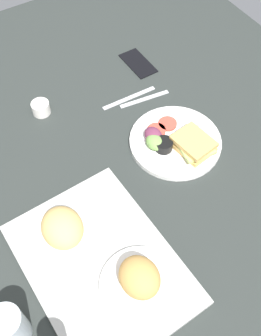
{
  "coord_description": "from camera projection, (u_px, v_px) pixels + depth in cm",
  "views": [
    {
      "loc": [
        -51.09,
        35.55,
        93.9
      ],
      "look_at": [
        2.0,
        3.0,
        4.0
      ],
      "focal_mm": 42.84,
      "sensor_mm": 36.0,
      "label": 1
    }
  ],
  "objects": [
    {
      "name": "ground_plane",
      "position": [
        143.0,
        179.0,
        1.14
      ],
      "size": [
        190.0,
        150.0,
        3.0
      ],
      "primitive_type": "cube",
      "color": "#282D2B"
    },
    {
      "name": "fork",
      "position": [
        144.0,
        99.0,
        1.29
      ],
      "size": [
        3.6,
        17.04,
        0.5
      ],
      "primitive_type": "cube",
      "rotation": [
        0.0,
        0.0,
        1.44
      ],
      "color": "#B7B7BC",
      "rests_on": "ground_plane"
    },
    {
      "name": "cell_phone",
      "position": [
        138.0,
        63.0,
        1.39
      ],
      "size": [
        14.52,
        7.45,
        0.8
      ],
      "primitive_type": "cube",
      "rotation": [
        0.0,
        0.0,
        0.02
      ],
      "color": "black",
      "rests_on": "ground_plane"
    },
    {
      "name": "bread_plate_far",
      "position": [
        63.0,
        232.0,
        0.97
      ],
      "size": [
        21.66,
        21.66,
        9.27
      ],
      "color": "white",
      "rests_on": "serving_tray"
    },
    {
      "name": "bread_plate_near",
      "position": [
        140.0,
        281.0,
        0.91
      ],
      "size": [
        19.13,
        19.13,
        8.56
      ],
      "color": "white",
      "rests_on": "serving_tray"
    },
    {
      "name": "drinking_glass",
      "position": [
        10.0,
        327.0,
        0.84
      ],
      "size": [
        7.25,
        7.25,
        11.11
      ],
      "primitive_type": "cylinder",
      "color": "silver",
      "rests_on": "ground_plane"
    },
    {
      "name": "serving_tray",
      "position": [
        101.0,
        264.0,
        0.97
      ],
      "size": [
        46.42,
        34.97,
        1.6
      ],
      "primitive_type": "cube",
      "rotation": [
        0.0,
        0.0,
        0.04
      ],
      "color": "#B2B2AD",
      "rests_on": "ground_plane"
    },
    {
      "name": "plate_with_salad",
      "position": [
        176.0,
        142.0,
        1.17
      ],
      "size": [
        27.2,
        27.2,
        5.4
      ],
      "color": "white",
      "rests_on": "ground_plane"
    },
    {
      "name": "espresso_cup",
      "position": [
        41.0,
        108.0,
        1.25
      ],
      "size": [
        5.6,
        5.6,
        4.0
      ],
      "primitive_type": "cylinder",
      "color": "silver",
      "rests_on": "ground_plane"
    },
    {
      "name": "knife",
      "position": [
        129.0,
        98.0,
        1.3
      ],
      "size": [
        1.86,
        19.03,
        0.5
      ],
      "primitive_type": "cube",
      "rotation": [
        0.0,
        0.0,
        1.55
      ],
      "color": "#B7B7BC",
      "rests_on": "ground_plane"
    }
  ]
}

